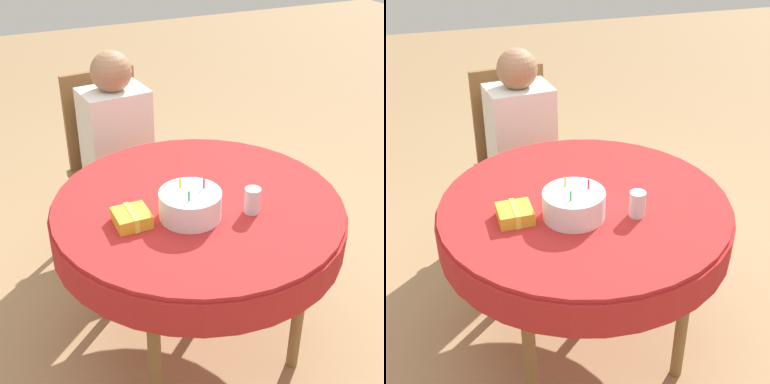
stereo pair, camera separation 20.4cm
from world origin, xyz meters
The scene contains 7 objects.
ground_plane centered at (0.00, 0.00, 0.00)m, with size 12.00×12.00×0.00m, color #A37F56.
dining_table centered at (0.00, 0.00, 0.66)m, with size 1.16×1.16×0.75m.
chair centered at (-0.08, 0.95, 0.50)m, with size 0.49×0.49×0.97m.
person centered at (-0.07, 0.84, 0.68)m, with size 0.35×0.36×1.13m.
birthday_cake centered at (-0.07, -0.09, 0.80)m, with size 0.23×0.23×0.14m.
drinking_glass centered at (0.16, -0.16, 0.80)m, with size 0.06×0.06×0.10m.
gift_box centered at (-0.29, -0.05, 0.77)m, with size 0.13×0.13×0.06m.
Camera 2 is at (-0.56, -1.70, 1.85)m, focal length 50.00 mm.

